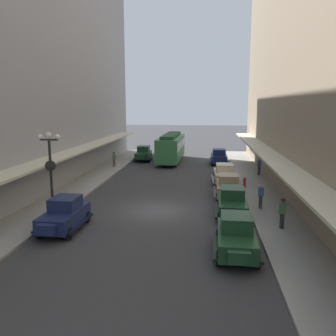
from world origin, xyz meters
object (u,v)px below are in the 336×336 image
object	(u,v)px
fire_hydrant	(244,182)
parked_car_6	(228,186)
streetcar	(171,147)
lamp_post_with_clock	(51,170)
pedestrian_2	(261,196)
parked_car_4	(224,174)
pedestrian_3	(114,159)
parked_car_2	(143,153)
pedestrian_0	(259,166)
parked_car_0	(236,235)
parked_car_5	(64,214)
parked_car_1	(219,156)
parked_car_3	(232,202)
pedestrian_1	(282,213)

from	to	relation	value
fire_hydrant	parked_car_6	bearing A→B (deg)	-116.08
streetcar	lamp_post_with_clock	bearing A→B (deg)	-103.30
lamp_post_with_clock	pedestrian_2	bearing A→B (deg)	11.65
parked_car_6	parked_car_4	bearing A→B (deg)	90.75
parked_car_4	pedestrian_3	distance (m)	13.45
parked_car_4	streetcar	world-z (taller)	streetcar
parked_car_2	pedestrian_0	distance (m)	15.61
parked_car_0	pedestrian_3	xyz separation A→B (m)	(-11.58, 21.52, 0.07)
parked_car_2	parked_car_5	xyz separation A→B (m)	(0.04, -25.07, 0.00)
parked_car_1	parked_car_3	xyz separation A→B (m)	(0.19, -19.81, 0.00)
parked_car_4	pedestrian_2	bearing A→B (deg)	-75.46
parked_car_1	streetcar	distance (m)	5.96
parked_car_4	fire_hydrant	bearing A→B (deg)	-45.49
parked_car_2	pedestrian_3	xyz separation A→B (m)	(-2.24, -5.82, 0.07)
parked_car_4	pedestrian_3	world-z (taller)	parked_car_4
parked_car_0	parked_car_6	xyz separation A→B (m)	(0.22, 10.17, 0.00)
parked_car_0	parked_car_1	bearing A→B (deg)	89.94
parked_car_3	fire_hydrant	size ratio (longest dim) A/B	5.24
parked_car_5	lamp_post_with_clock	distance (m)	3.44
parked_car_5	pedestrian_3	bearing A→B (deg)	96.75
parked_car_2	streetcar	size ratio (longest dim) A/B	0.45
parked_car_1	pedestrian_3	xyz separation A→B (m)	(-11.61, -3.98, 0.07)
lamp_post_with_clock	pedestrian_2	xyz separation A→B (m)	(13.16, 2.71, -2.00)
parked_car_1	pedestrian_3	world-z (taller)	parked_car_1
parked_car_3	pedestrian_3	distance (m)	19.75
parked_car_0	parked_car_1	distance (m)	25.50
parked_car_0	parked_car_5	distance (m)	9.57
parked_car_2	pedestrian_0	xyz separation A→B (m)	(13.08, -8.52, 0.07)
parked_car_4	fire_hydrant	distance (m)	2.33
parked_car_3	fire_hydrant	bearing A→B (deg)	78.51
parked_car_2	lamp_post_with_clock	bearing A→B (deg)	-94.10
lamp_post_with_clock	parked_car_0	bearing A→B (deg)	-22.17
parked_car_2	pedestrian_3	distance (m)	6.24
parked_car_4	parked_car_3	bearing A→B (deg)	-89.65
parked_car_3	pedestrian_0	size ratio (longest dim) A/B	2.57
parked_car_0	pedestrian_0	distance (m)	19.19
parked_car_2	pedestrian_2	bearing A→B (deg)	-60.26
pedestrian_1	pedestrian_3	bearing A→B (deg)	128.42
pedestrian_0	pedestrian_2	distance (m)	11.74
lamp_post_with_clock	parked_car_1	bearing A→B (deg)	62.37
streetcar	pedestrian_0	distance (m)	12.28
parked_car_4	lamp_post_with_clock	size ratio (longest dim) A/B	0.83
parked_car_0	parked_car_4	world-z (taller)	same
parked_car_3	pedestrian_0	world-z (taller)	parked_car_3
parked_car_4	pedestrian_1	size ratio (longest dim) A/B	2.57
streetcar	parked_car_2	bearing A→B (deg)	167.60
parked_car_1	parked_car_0	bearing A→B (deg)	-90.06
streetcar	pedestrian_2	size ratio (longest dim) A/B	5.89
parked_car_2	parked_car_3	size ratio (longest dim) A/B	1.01
parked_car_1	streetcar	xyz separation A→B (m)	(-5.79, 1.06, 0.96)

